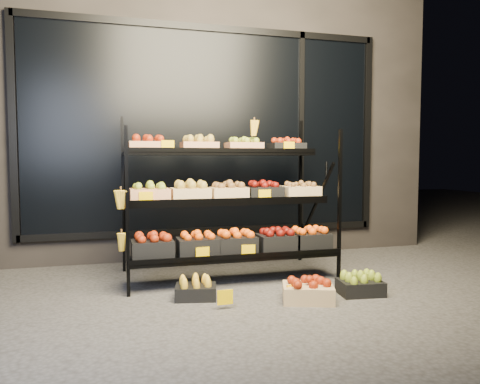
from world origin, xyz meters
name	(u,v)px	position (x,y,z in m)	size (l,w,h in m)	color
ground	(246,293)	(0.00, 0.00, 0.00)	(24.00, 24.00, 0.00)	#514F4C
building	(193,121)	(0.00, 2.59, 1.75)	(6.00, 2.08, 3.50)	#2D2826
display_rack	(228,201)	(-0.01, 0.60, 0.79)	(2.18, 1.02, 1.74)	black
tag_floor_a	(225,302)	(-0.29, -0.40, 0.06)	(0.13, 0.01, 0.12)	#FFC600
tag_floor_b	(293,296)	(0.29, -0.40, 0.06)	(0.13, 0.01, 0.12)	#FFC600
floor_crate_midleft	(196,289)	(-0.47, -0.05, 0.09)	(0.39, 0.32, 0.18)	black
floor_crate_midright	(308,290)	(0.43, -0.39, 0.10)	(0.50, 0.43, 0.21)	#D9B57D
floor_crate_right	(360,285)	(0.97, -0.33, 0.09)	(0.41, 0.32, 0.19)	black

